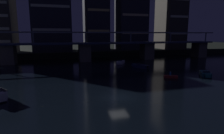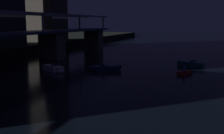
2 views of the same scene
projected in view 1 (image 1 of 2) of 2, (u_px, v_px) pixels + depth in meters
ground_plane at (119, 97)px, 25.32m from camera, size 400.00×400.00×0.00m
far_riverbank at (74, 48)px, 104.94m from camera, size 240.00×80.00×2.20m
river_bridge at (84, 49)px, 58.90m from camera, size 94.15×6.40×9.38m
tower_central at (95, 2)px, 74.00m from camera, size 8.95×12.94×39.15m
tower_east_tall at (131, 7)px, 76.73m from camera, size 11.98×9.70×35.72m
tower_east_low at (171, 10)px, 81.45m from camera, size 9.16×12.75×34.88m
speedboat_near_center at (120, 62)px, 54.53m from camera, size 3.69×4.84×1.16m
speedboat_mid_left at (205, 74)px, 38.39m from camera, size 3.73×4.82×1.16m
speedboat_mid_center at (140, 66)px, 47.90m from camera, size 3.56×4.88×1.16m
dinghy_with_paddler at (171, 77)px, 36.59m from camera, size 2.82×2.70×1.36m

